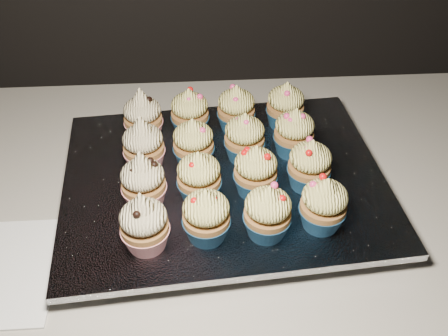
# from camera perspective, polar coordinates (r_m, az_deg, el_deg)

# --- Properties ---
(cabinet) EXTENTS (2.40, 0.60, 0.86)m
(cabinet) POSITION_cam_1_polar(r_m,az_deg,el_deg) (1.19, 8.35, -17.92)
(cabinet) COLOR black
(cabinet) RESTS_ON ground
(worktop) EXTENTS (2.44, 0.64, 0.04)m
(worktop) POSITION_cam_1_polar(r_m,az_deg,el_deg) (0.84, 11.30, -1.75)
(worktop) COLOR beige
(worktop) RESTS_ON cabinet
(baking_tray) EXTENTS (0.47, 0.37, 0.02)m
(baking_tray) POSITION_cam_1_polar(r_m,az_deg,el_deg) (0.77, 0.00, -2.19)
(baking_tray) COLOR black
(baking_tray) RESTS_ON worktop
(foil_lining) EXTENTS (0.51, 0.41, 0.01)m
(foil_lining) POSITION_cam_1_polar(r_m,az_deg,el_deg) (0.76, 0.00, -1.25)
(foil_lining) COLOR silver
(foil_lining) RESTS_ON baking_tray
(cupcake_0) EXTENTS (0.06, 0.06, 0.10)m
(cupcake_0) POSITION_cam_1_polar(r_m,az_deg,el_deg) (0.64, -9.11, -6.32)
(cupcake_0) COLOR #B6192E
(cupcake_0) RESTS_ON foil_lining
(cupcake_1) EXTENTS (0.06, 0.06, 0.08)m
(cupcake_1) POSITION_cam_1_polar(r_m,az_deg,el_deg) (0.64, -2.04, -5.51)
(cupcake_1) COLOR navy
(cupcake_1) RESTS_ON foil_lining
(cupcake_2) EXTENTS (0.06, 0.06, 0.08)m
(cupcake_2) POSITION_cam_1_polar(r_m,az_deg,el_deg) (0.65, 4.99, -5.12)
(cupcake_2) COLOR navy
(cupcake_2) RESTS_ON foil_lining
(cupcake_3) EXTENTS (0.06, 0.06, 0.08)m
(cupcake_3) POSITION_cam_1_polar(r_m,az_deg,el_deg) (0.67, 11.30, -4.13)
(cupcake_3) COLOR navy
(cupcake_3) RESTS_ON foil_lining
(cupcake_4) EXTENTS (0.06, 0.06, 0.10)m
(cupcake_4) POSITION_cam_1_polar(r_m,az_deg,el_deg) (0.69, -9.21, -1.57)
(cupcake_4) COLOR #B6192E
(cupcake_4) RESTS_ON foil_lining
(cupcake_5) EXTENTS (0.06, 0.06, 0.08)m
(cupcake_5) POSITION_cam_1_polar(r_m,az_deg,el_deg) (0.70, -2.88, -1.10)
(cupcake_5) COLOR navy
(cupcake_5) RESTS_ON foil_lining
(cupcake_6) EXTENTS (0.06, 0.06, 0.08)m
(cupcake_6) POSITION_cam_1_polar(r_m,az_deg,el_deg) (0.71, 3.62, -0.38)
(cupcake_6) COLOR navy
(cupcake_6) RESTS_ON foil_lining
(cupcake_7) EXTENTS (0.06, 0.06, 0.08)m
(cupcake_7) POSITION_cam_1_polar(r_m,az_deg,el_deg) (0.72, 9.74, 0.30)
(cupcake_7) COLOR navy
(cupcake_7) RESTS_ON foil_lining
(cupcake_8) EXTENTS (0.06, 0.06, 0.10)m
(cupcake_8) POSITION_cam_1_polar(r_m,az_deg,el_deg) (0.76, -9.19, 2.57)
(cupcake_8) COLOR #B6192E
(cupcake_8) RESTS_ON foil_lining
(cupcake_9) EXTENTS (0.06, 0.06, 0.08)m
(cupcake_9) POSITION_cam_1_polar(r_m,az_deg,el_deg) (0.75, -3.52, 2.78)
(cupcake_9) COLOR navy
(cupcake_9) RESTS_ON foil_lining
(cupcake_10) EXTENTS (0.06, 0.06, 0.08)m
(cupcake_10) POSITION_cam_1_polar(r_m,az_deg,el_deg) (0.76, 2.35, 3.45)
(cupcake_10) COLOR navy
(cupcake_10) RESTS_ON foil_lining
(cupcake_11) EXTENTS (0.06, 0.06, 0.08)m
(cupcake_11) POSITION_cam_1_polar(r_m,az_deg,el_deg) (0.78, 8.00, 3.98)
(cupcake_11) COLOR navy
(cupcake_11) RESTS_ON foil_lining
(cupcake_12) EXTENTS (0.06, 0.06, 0.10)m
(cupcake_12) POSITION_cam_1_polar(r_m,az_deg,el_deg) (0.82, -9.26, 5.80)
(cupcake_12) COLOR #B6192E
(cupcake_12) RESTS_ON foil_lining
(cupcake_13) EXTENTS (0.06, 0.06, 0.08)m
(cupcake_13) POSITION_cam_1_polar(r_m,az_deg,el_deg) (0.82, -3.94, 6.30)
(cupcake_13) COLOR navy
(cupcake_13) RESTS_ON foil_lining
(cupcake_14) EXTENTS (0.06, 0.06, 0.08)m
(cupcake_14) POSITION_cam_1_polar(r_m,az_deg,el_deg) (0.83, 1.39, 6.71)
(cupcake_14) COLOR navy
(cupcake_14) RESTS_ON foil_lining
(cupcake_15) EXTENTS (0.06, 0.06, 0.08)m
(cupcake_15) POSITION_cam_1_polar(r_m,az_deg,el_deg) (0.84, 7.02, 7.03)
(cupcake_15) COLOR navy
(cupcake_15) RESTS_ON foil_lining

